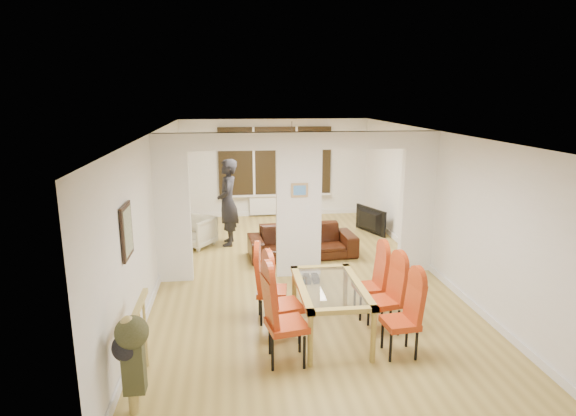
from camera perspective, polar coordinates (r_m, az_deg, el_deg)
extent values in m
cube|color=#A48B42|center=(8.94, 1.23, -7.86)|extent=(5.00, 9.00, 0.01)
cube|color=white|center=(8.55, 1.27, 0.29)|extent=(5.00, 0.18, 2.60)
cube|color=black|center=(12.86, -1.53, 5.60)|extent=(3.00, 0.08, 1.80)
cube|color=white|center=(13.04, -1.48, 0.34)|extent=(1.40, 0.08, 0.50)
sphere|color=orange|center=(11.69, 0.46, 8.04)|extent=(0.36, 0.36, 0.36)
cube|color=gray|center=(6.21, -18.57, -2.62)|extent=(0.04, 0.52, 0.67)
cube|color=#4C8CD8|center=(8.40, 1.38, 2.13)|extent=(0.30, 0.03, 0.25)
imported|color=black|center=(9.80, 1.69, -3.97)|extent=(2.22, 1.00, 0.63)
imported|color=beige|center=(10.62, -10.95, -2.77)|extent=(0.99, 0.99, 0.66)
imported|color=black|center=(10.50, -7.14, 0.65)|extent=(0.70, 0.47, 1.89)
imported|color=black|center=(11.57, 9.34, -1.48)|extent=(1.04, 0.53, 0.61)
cylinder|color=#143F19|center=(11.31, 1.60, -1.37)|extent=(0.07, 0.07, 0.27)
imported|color=#2E220F|center=(11.34, 2.49, -1.90)|extent=(0.22, 0.22, 0.05)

